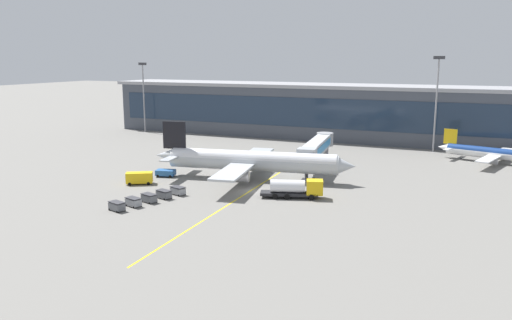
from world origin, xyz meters
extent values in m
plane|color=slate|center=(0.00, 0.00, 0.00)|extent=(700.00, 700.00, 0.00)
cube|color=yellow|center=(-0.07, 2.00, 0.00)|extent=(3.19, 79.96, 0.01)
cube|color=#424751|center=(16.32, 67.62, 7.59)|extent=(180.20, 18.05, 15.18)
cube|color=#1E2D42|center=(16.32, 58.54, 8.35)|extent=(174.80, 0.16, 8.50)
cube|color=#99999E|center=(16.32, 67.62, 15.68)|extent=(183.81, 18.41, 1.00)
cylinder|color=#B2B7BC|center=(-3.25, 8.21, 3.71)|extent=(34.26, 9.45, 3.76)
cylinder|color=silver|center=(-3.25, 8.21, 4.05)|extent=(33.56, 9.19, 3.61)
cone|color=#B2B7BC|center=(14.86, 11.31, 3.71)|extent=(4.30, 4.15, 3.57)
cone|color=#B2B7BC|center=(-21.54, 5.08, 4.09)|extent=(4.98, 3.91, 3.19)
cube|color=black|center=(-19.57, 5.42, 8.41)|extent=(4.87, 1.18, 5.63)
cube|color=#B2B7BC|center=(-19.71, 9.20, 4.28)|extent=(2.98, 6.26, 0.24)
cube|color=#B2B7BC|center=(-18.44, 1.80, 4.28)|extent=(2.98, 6.26, 0.24)
cube|color=#B2B7BC|center=(-6.25, 16.87, 3.43)|extent=(7.15, 14.93, 0.40)
cube|color=#B2B7BC|center=(-3.20, -0.96, 3.43)|extent=(7.15, 14.93, 0.40)
cylinder|color=#939399|center=(-4.83, 14.49, 2.10)|extent=(3.20, 2.52, 2.07)
cylinder|color=#939399|center=(-2.65, 1.75, 2.10)|extent=(3.20, 2.52, 2.07)
cylinder|color=black|center=(8.86, 10.28, 0.50)|extent=(1.05, 0.56, 1.00)
cylinder|color=slate|center=(8.86, 10.28, 1.42)|extent=(0.20, 0.20, 1.83)
cylinder|color=black|center=(-5.55, 9.53, 0.50)|extent=(1.05, 0.56, 1.00)
cylinder|color=slate|center=(-5.55, 9.53, 1.42)|extent=(0.20, 0.20, 1.83)
cylinder|color=black|center=(-4.98, 6.20, 0.50)|extent=(1.05, 0.56, 1.00)
cylinder|color=slate|center=(-4.98, 6.20, 1.42)|extent=(0.20, 0.20, 1.83)
cube|color=#B2B7BC|center=(5.56, 22.69, 5.01)|extent=(5.54, 21.93, 2.80)
cube|color=#2D84C6|center=(5.61, 22.70, 5.01)|extent=(5.25, 18.49, 1.54)
cube|color=#9EA3A8|center=(6.84, 11.90, 5.01)|extent=(3.95, 3.60, 2.94)
cylinder|color=#4C4C51|center=(6.84, 11.90, 1.81)|extent=(0.70, 0.70, 3.61)
cube|color=#262628|center=(6.84, 11.90, 0.15)|extent=(2.00, 2.00, 0.30)
cylinder|color=gray|center=(4.28, 33.48, 5.01)|extent=(3.90, 3.90, 3.08)
cylinder|color=gray|center=(4.28, 33.48, 1.81)|extent=(1.80, 1.80, 3.61)
cube|color=#232326|center=(8.14, -1.69, 0.75)|extent=(10.28, 5.55, 0.50)
cube|color=yellow|center=(12.31, -0.29, 2.00)|extent=(3.45, 3.26, 2.50)
cube|color=black|center=(13.51, 0.11, 2.50)|extent=(0.88, 2.23, 1.12)
cylinder|color=silver|center=(7.87, -1.77, 2.10)|extent=(6.39, 3.99, 2.20)
cylinder|color=black|center=(11.40, 0.66, 0.50)|extent=(1.06, 0.65, 1.00)
cylinder|color=black|center=(12.16, -1.59, 0.50)|extent=(1.06, 0.65, 1.00)
cylinder|color=black|center=(7.48, -0.65, 0.50)|extent=(1.06, 0.65, 1.00)
cylinder|color=black|center=(8.23, -2.91, 0.50)|extent=(1.06, 0.65, 1.00)
cylinder|color=black|center=(5.49, -1.32, 0.50)|extent=(1.06, 0.65, 1.00)
cylinder|color=black|center=(6.24, -3.57, 0.50)|extent=(1.06, 0.65, 1.00)
cube|color=#285B9E|center=(-20.73, 3.53, 0.85)|extent=(4.25, 3.16, 1.10)
cube|color=black|center=(-19.81, 3.76, 1.04)|extent=(1.80, 2.33, 0.33)
cylinder|color=black|center=(-19.69, 4.86, 0.30)|extent=(0.64, 0.39, 0.60)
cylinder|color=black|center=(-19.18, 2.85, 0.30)|extent=(0.64, 0.39, 0.60)
cylinder|color=black|center=(-22.27, 4.20, 0.30)|extent=(0.64, 0.39, 0.60)
cylinder|color=black|center=(-21.76, 2.20, 0.30)|extent=(0.64, 0.39, 0.60)
cube|color=yellow|center=(-21.77, -3.95, 1.30)|extent=(5.37, 4.36, 2.00)
cube|color=black|center=(-22.84, -4.59, 1.65)|extent=(2.47, 2.52, 0.60)
cylinder|color=black|center=(-22.79, -5.66, 0.30)|extent=(0.64, 0.52, 0.60)
cylinder|color=black|center=(-23.75, -4.03, 0.30)|extent=(0.64, 0.52, 0.60)
cylinder|color=black|center=(-19.78, -3.87, 0.30)|extent=(0.64, 0.52, 0.60)
cylinder|color=black|center=(-20.74, -2.25, 0.30)|extent=(0.64, 0.52, 0.60)
cube|color=#595B60|center=(-14.37, -20.01, 0.73)|extent=(2.92, 2.18, 1.10)
cube|color=#333338|center=(-14.37, -20.01, 1.43)|extent=(2.98, 2.23, 0.10)
cylinder|color=black|center=(-15.58, -20.43, 0.18)|extent=(0.38, 0.22, 0.36)
cylinder|color=black|center=(-15.15, -19.00, 0.18)|extent=(0.38, 0.22, 0.36)
cylinder|color=black|center=(-13.59, -21.03, 0.18)|extent=(0.38, 0.22, 0.36)
cylinder|color=black|center=(-13.16, -19.59, 0.18)|extent=(0.38, 0.22, 0.36)
cube|color=gray|center=(-13.46, -16.95, 0.73)|extent=(2.92, 2.18, 1.10)
cube|color=#333338|center=(-13.46, -16.95, 1.43)|extent=(2.98, 2.23, 0.10)
cylinder|color=black|center=(-14.67, -17.37, 0.18)|extent=(0.38, 0.22, 0.36)
cylinder|color=black|center=(-14.24, -15.93, 0.18)|extent=(0.38, 0.22, 0.36)
cylinder|color=black|center=(-12.67, -17.97, 0.18)|extent=(0.38, 0.22, 0.36)
cylinder|color=black|center=(-12.24, -16.53, 0.18)|extent=(0.38, 0.22, 0.36)
cube|color=#595B60|center=(-12.54, -13.88, 0.73)|extent=(2.92, 2.18, 1.10)
cube|color=#333338|center=(-12.54, -13.88, 1.43)|extent=(2.98, 2.23, 0.10)
cylinder|color=black|center=(-13.75, -14.30, 0.18)|extent=(0.38, 0.22, 0.36)
cylinder|color=black|center=(-13.32, -12.87, 0.18)|extent=(0.38, 0.22, 0.36)
cylinder|color=black|center=(-11.76, -14.90, 0.18)|extent=(0.38, 0.22, 0.36)
cylinder|color=black|center=(-11.33, -13.46, 0.18)|extent=(0.38, 0.22, 0.36)
cube|color=#595B60|center=(-11.62, -10.82, 0.73)|extent=(2.92, 2.18, 1.10)
cube|color=#333338|center=(-11.62, -10.82, 1.43)|extent=(2.98, 2.23, 0.10)
cylinder|color=black|center=(-12.83, -11.24, 0.18)|extent=(0.38, 0.22, 0.36)
cylinder|color=black|center=(-12.40, -9.80, 0.18)|extent=(0.38, 0.22, 0.36)
cylinder|color=black|center=(-10.84, -11.83, 0.18)|extent=(0.38, 0.22, 0.36)
cylinder|color=black|center=(-10.41, -10.40, 0.18)|extent=(0.38, 0.22, 0.36)
cube|color=gray|center=(-10.71, -7.75, 0.73)|extent=(2.92, 2.18, 1.10)
cube|color=#333338|center=(-10.71, -7.75, 1.43)|extent=(2.98, 2.23, 0.10)
cylinder|color=black|center=(-11.92, -8.17, 0.18)|extent=(0.38, 0.22, 0.36)
cylinder|color=black|center=(-11.49, -6.73, 0.18)|extent=(0.38, 0.22, 0.36)
cylinder|color=black|center=(-9.92, -8.77, 0.18)|extent=(0.38, 0.22, 0.36)
cylinder|color=black|center=(-9.49, -7.33, 0.18)|extent=(0.38, 0.22, 0.36)
cylinder|color=white|center=(42.52, 45.05, 2.24)|extent=(23.89, 8.97, 2.43)
cylinder|color=navy|center=(42.52, 45.05, 2.45)|extent=(23.40, 8.74, 2.33)
cone|color=white|center=(29.97, 48.63, 2.48)|extent=(3.36, 2.78, 2.06)
cube|color=gold|center=(31.38, 48.23, 5.27)|extent=(3.09, 1.07, 3.64)
cube|color=white|center=(32.53, 50.42, 2.60)|extent=(2.19, 4.05, 0.14)
cube|color=white|center=(31.20, 45.76, 2.60)|extent=(2.19, 4.05, 0.14)
cube|color=white|center=(43.40, 51.33, 2.05)|extent=(5.48, 10.52, 0.23)
cube|color=white|center=(39.95, 39.24, 2.05)|extent=(5.48, 10.52, 0.23)
cylinder|color=#939399|center=(43.46, 49.41, 1.21)|extent=(2.16, 1.80, 1.33)
cylinder|color=#939399|center=(41.01, 40.84, 1.21)|extent=(2.16, 1.80, 1.33)
cylinder|color=black|center=(41.42, 46.49, 0.29)|extent=(0.62, 0.38, 0.58)
cylinder|color=slate|center=(41.42, 46.49, 0.80)|extent=(0.12, 0.12, 1.02)
cylinder|color=black|center=(40.82, 44.40, 0.29)|extent=(0.62, 0.38, 0.58)
cylinder|color=slate|center=(40.82, 44.40, 0.80)|extent=(0.12, 0.12, 1.02)
cylinder|color=gray|center=(-63.07, 55.62, 10.82)|extent=(0.44, 0.44, 21.65)
cube|color=#333338|center=(-63.07, 55.62, 22.05)|extent=(2.80, 0.50, 0.80)
cylinder|color=gray|center=(27.03, 55.62, 11.80)|extent=(0.44, 0.44, 23.61)
cube|color=#333338|center=(27.03, 55.62, 24.01)|extent=(2.80, 0.50, 0.80)
camera|label=1|loc=(37.61, -83.41, 24.01)|focal=36.11mm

